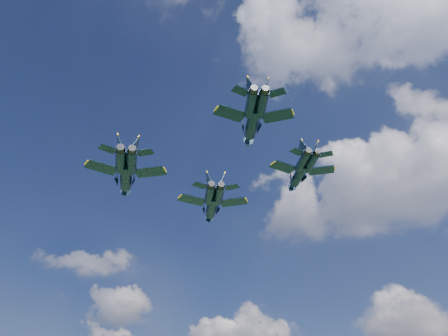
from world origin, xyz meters
The scene contains 4 objects.
jet_lead centered at (-10.31, 20.07, 61.08)m, with size 14.85×16.87×4.34m.
jet_left centered at (-14.24, -1.04, 58.84)m, with size 15.32×16.13×4.28m.
jet_right centered at (10.92, 15.95, 59.83)m, with size 12.77×13.68×3.60m.
jet_slot centered at (12.07, -2.83, 58.87)m, with size 12.06×14.26×3.62m.
Camera 1 is at (40.38, -55.27, 14.84)m, focal length 40.00 mm.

